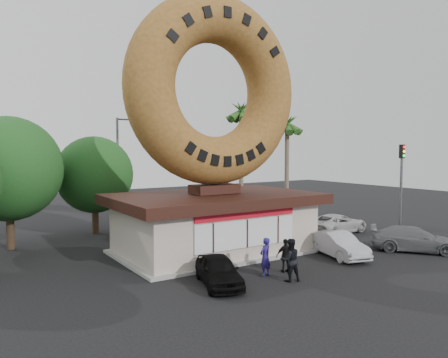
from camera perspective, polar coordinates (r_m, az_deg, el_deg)
ground at (r=20.18m, az=8.00°, el=-12.73°), size 90.00×90.00×0.00m
donut_shop at (r=24.49m, az=-1.23°, el=-5.47°), size 11.20×7.20×3.80m
giant_donut at (r=24.38m, az=-1.28°, el=11.50°), size 10.36×2.64×10.36m
tree_west at (r=27.76m, az=-26.34°, el=1.20°), size 6.00×6.00×7.65m
tree_mid at (r=30.86m, az=-16.56°, el=0.54°), size 5.20×5.20×6.63m
palm_near at (r=35.09m, az=2.29°, el=8.27°), size 2.60×2.60×9.75m
palm_far at (r=36.02m, az=8.26°, el=6.64°), size 2.60×2.60×8.75m
street_lamp at (r=32.45m, az=-13.45°, el=1.57°), size 2.11×0.20×8.00m
traffic_signal at (r=32.59m, az=22.16°, el=0.31°), size 0.30×0.38×6.07m
person_left at (r=20.18m, az=5.41°, el=-10.10°), size 0.73×0.57×1.77m
person_center at (r=19.56m, az=8.63°, el=-10.41°), size 1.08×0.94×1.89m
person_right at (r=20.92m, az=8.07°, el=-9.88°), size 1.00×0.70×1.58m
car_black at (r=18.89m, az=-0.71°, el=-11.86°), size 2.56×4.00×1.27m
car_silver at (r=24.36m, az=14.73°, el=-8.29°), size 2.36×4.26×1.33m
car_grey at (r=27.06m, az=23.64°, el=-7.21°), size 4.49×4.92×1.38m
car_white at (r=31.10m, az=14.55°, el=-5.65°), size 4.86×2.56×1.31m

